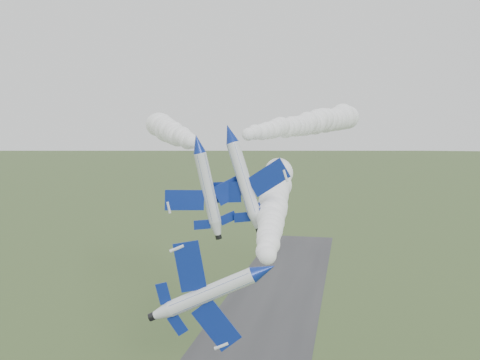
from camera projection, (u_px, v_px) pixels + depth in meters
The scene contains 6 objects.
jet_lead at pixel (264, 270), 45.58m from camera, with size 4.42×12.10×9.14m.
smoke_trail_jet_lead at pixel (274, 199), 76.07m from camera, with size 5.28×56.48×5.28m, color white, non-canonical shape.
jet_pair_left at pixel (198, 143), 66.63m from camera, with size 11.16×13.05×3.94m.
smoke_trail_jet_pair_left at pixel (170, 131), 98.94m from camera, with size 5.39×60.20×5.39m, color white, non-canonical shape.
jet_pair_right at pixel (229, 133), 67.30m from camera, with size 11.50×14.21×4.65m.
smoke_trail_jet_pair_right at pixel (312, 122), 100.17m from camera, with size 5.51×65.62×5.51m, color white, non-canonical shape.
Camera 1 is at (18.38, -49.28, 43.03)m, focal length 40.00 mm.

